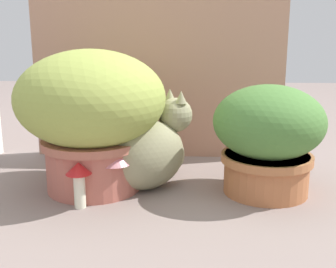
% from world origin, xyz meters
% --- Properties ---
extents(ground_plane, '(6.00, 6.00, 0.00)m').
position_xyz_m(ground_plane, '(0.00, 0.00, 0.00)').
color(ground_plane, gray).
extents(cardboard_backdrop, '(0.97, 0.03, 0.79)m').
position_xyz_m(cardboard_backdrop, '(-0.01, 0.47, 0.39)').
color(cardboard_backdrop, tan).
rests_on(cardboard_backdrop, ground).
extents(grass_planter, '(0.46, 0.46, 0.44)m').
position_xyz_m(grass_planter, '(-0.19, 0.09, 0.25)').
color(grass_planter, '#B56252').
rests_on(grass_planter, ground).
extents(leafy_planter, '(0.33, 0.33, 0.33)m').
position_xyz_m(leafy_planter, '(0.35, 0.08, 0.18)').
color(leafy_planter, '#B46A40').
rests_on(leafy_planter, ground).
extents(cat, '(0.37, 0.29, 0.32)m').
position_xyz_m(cat, '(-0.01, 0.11, 0.12)').
color(cat, gray).
rests_on(cat, ground).
extents(mushroom_ornament_red, '(0.07, 0.07, 0.13)m').
position_xyz_m(mushroom_ornament_red, '(-0.19, -0.06, 0.09)').
color(mushroom_ornament_red, silver).
rests_on(mushroom_ornament_red, ground).
extents(mushroom_ornament_pink, '(0.11, 0.11, 0.16)m').
position_xyz_m(mushroom_ornament_pink, '(-0.11, 0.01, 0.12)').
color(mushroom_ornament_pink, silver).
rests_on(mushroom_ornament_pink, ground).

